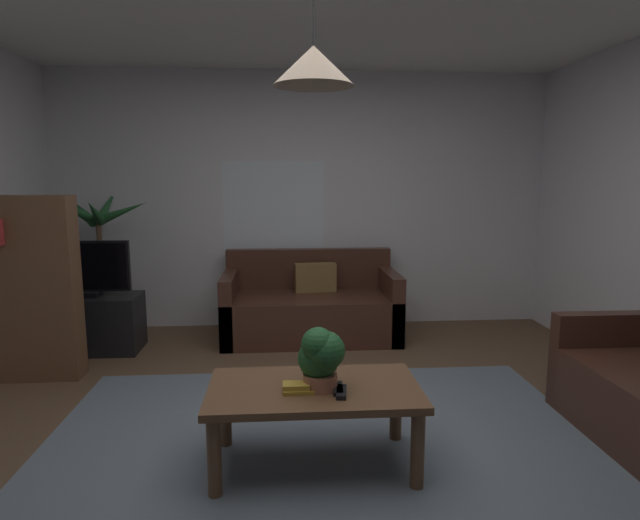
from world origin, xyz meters
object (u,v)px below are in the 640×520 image
(potted_palm_corner, at_px, (101,271))
(book_on_table_0, at_px, (299,390))
(tv_stand, at_px, (88,324))
(book_on_table_1, at_px, (296,386))
(remote_on_table_1, at_px, (341,392))
(tv, at_px, (84,268))
(potted_plant_on_table, at_px, (321,355))
(pendant_lamp, at_px, (313,66))
(coffee_table, at_px, (314,399))
(couch_under_window, at_px, (311,309))
(remote_on_table_0, at_px, (338,389))
(bookshelf_corner, at_px, (28,288))

(potted_palm_corner, bearing_deg, book_on_table_0, -54.29)
(tv_stand, bearing_deg, book_on_table_1, -49.54)
(remote_on_table_1, bearing_deg, tv, 141.38)
(tv, relative_size, potted_palm_corner, 0.54)
(potted_plant_on_table, xyz_separation_m, pendant_lamp, (-0.03, 0.03, 1.43))
(coffee_table, relative_size, remote_on_table_1, 6.94)
(potted_plant_on_table, bearing_deg, coffee_table, 134.16)
(pendant_lamp, bearing_deg, potted_palm_corner, 127.74)
(couch_under_window, height_order, pendant_lamp, pendant_lamp)
(coffee_table, bearing_deg, book_on_table_1, -144.00)
(potted_plant_on_table, relative_size, tv_stand, 0.37)
(book_on_table_1, distance_m, potted_palm_corner, 3.09)
(coffee_table, distance_m, remote_on_table_1, 0.19)
(remote_on_table_0, relative_size, pendant_lamp, 0.26)
(potted_palm_corner, bearing_deg, pendant_lamp, -52.26)
(potted_palm_corner, bearing_deg, book_on_table_1, -54.45)
(coffee_table, height_order, bookshelf_corner, bookshelf_corner)
(couch_under_window, xyz_separation_m, tv, (-1.99, -0.30, 0.48))
(book_on_table_1, xyz_separation_m, potted_palm_corner, (-1.80, 2.51, 0.17))
(coffee_table, xyz_separation_m, tv, (-1.88, 2.00, 0.38))
(book_on_table_0, height_order, potted_palm_corner, potted_palm_corner)
(book_on_table_0, bearing_deg, remote_on_table_1, -10.56)
(couch_under_window, distance_m, tv_stand, 2.01)
(tv, bearing_deg, coffee_table, -46.80)
(book_on_table_1, bearing_deg, potted_plant_on_table, 15.52)
(potted_plant_on_table, bearing_deg, book_on_table_0, -162.49)
(couch_under_window, xyz_separation_m, remote_on_table_0, (0.01, -2.37, 0.18))
(remote_on_table_0, height_order, pendant_lamp, pendant_lamp)
(couch_under_window, distance_m, book_on_table_0, 2.39)
(tv, xyz_separation_m, potted_palm_corner, (-0.01, 0.44, -0.10))
(book_on_table_1, height_order, remote_on_table_1, book_on_table_1)
(remote_on_table_1, height_order, pendant_lamp, pendant_lamp)
(couch_under_window, relative_size, pendant_lamp, 2.66)
(tv_stand, xyz_separation_m, pendant_lamp, (1.88, -2.02, 1.81))
(tv, bearing_deg, bookshelf_corner, -106.88)
(couch_under_window, bearing_deg, remote_on_table_1, -89.38)
(book_on_table_0, distance_m, tv, 2.76)
(remote_on_table_0, bearing_deg, tv_stand, -41.75)
(potted_plant_on_table, height_order, pendant_lamp, pendant_lamp)
(coffee_table, relative_size, potted_palm_corner, 0.76)
(couch_under_window, distance_m, remote_on_table_1, 2.42)
(tv_stand, bearing_deg, remote_on_table_0, -46.26)
(book_on_table_0, xyz_separation_m, tv_stand, (-1.80, 2.10, -0.20))
(remote_on_table_1, relative_size, tv_stand, 0.18)
(book_on_table_0, relative_size, potted_palm_corner, 0.11)
(tv, bearing_deg, book_on_table_1, -49.24)
(couch_under_window, bearing_deg, tv_stand, -172.02)
(book_on_table_0, distance_m, potted_palm_corner, 3.10)
(couch_under_window, distance_m, potted_palm_corner, 2.04)
(remote_on_table_1, bearing_deg, book_on_table_1, 177.44)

